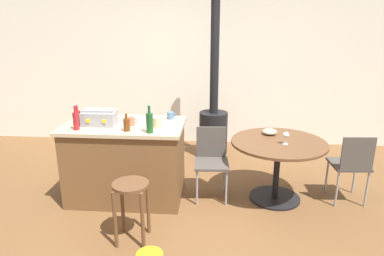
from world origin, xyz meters
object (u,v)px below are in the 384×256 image
(dining_table, at_px, (278,155))
(cup_1, at_px, (132,121))
(kitchen_island, at_px, (126,161))
(cup_3, at_px, (171,115))
(bottle_2, at_px, (127,124))
(bottle_1, at_px, (78,118))
(folding_chair_near, at_px, (352,163))
(bottle_0, at_px, (76,121))
(cup_2, at_px, (157,122))
(cup_0, at_px, (89,113))
(wine_glass, at_px, (286,135))
(serving_bowl, at_px, (270,132))
(wooden_stool, at_px, (131,198))
(folding_chair_far, at_px, (211,158))
(toolbox, at_px, (100,117))
(wood_stove, at_px, (213,121))
(bottle_3, at_px, (150,122))

(dining_table, distance_m, cup_1, 1.74)
(kitchen_island, height_order, cup_1, cup_1)
(cup_3, bearing_deg, bottle_2, -128.12)
(bottle_1, bearing_deg, folding_chair_near, 2.95)
(bottle_0, distance_m, cup_2, 0.88)
(cup_0, height_order, wine_glass, cup_0)
(folding_chair_near, distance_m, cup_1, 2.57)
(wine_glass, bearing_deg, serving_bowl, 110.87)
(cup_1, bearing_deg, cup_3, 38.32)
(bottle_2, relative_size, serving_bowl, 1.07)
(bottle_2, relative_size, cup_2, 1.55)
(bottle_0, relative_size, bottle_2, 1.38)
(bottle_2, height_order, serving_bowl, bottle_2)
(wooden_stool, distance_m, folding_chair_far, 1.23)
(wine_glass, distance_m, serving_bowl, 0.38)
(toolbox, distance_m, bottle_2, 0.43)
(cup_3, distance_m, serving_bowl, 1.23)
(toolbox, xyz_separation_m, bottle_0, (-0.19, -0.22, 0.02))
(cup_0, bearing_deg, folding_chair_near, -3.74)
(bottle_2, bearing_deg, cup_3, 51.88)
(cup_3, height_order, wine_glass, cup_3)
(bottle_0, relative_size, cup_3, 2.35)
(wood_stove, distance_m, toolbox, 2.00)
(wooden_stool, xyz_separation_m, bottle_3, (0.09, 0.57, 0.59))
(toolbox, relative_size, serving_bowl, 2.07)
(kitchen_island, height_order, folding_chair_far, kitchen_island)
(wood_stove, bearing_deg, wine_glass, -59.71)
(cup_2, bearing_deg, folding_chair_far, 17.34)
(dining_table, bearing_deg, kitchen_island, -177.30)
(folding_chair_near, height_order, bottle_2, bottle_2)
(bottle_2, xyz_separation_m, bottle_3, (0.26, -0.04, 0.04))
(folding_chair_near, relative_size, serving_bowl, 4.76)
(dining_table, relative_size, bottle_3, 3.71)
(folding_chair_far, relative_size, toolbox, 2.28)
(wood_stove, height_order, wine_glass, wood_stove)
(bottle_2, bearing_deg, bottle_0, 179.88)
(wooden_stool, distance_m, cup_2, 0.95)
(kitchen_island, bearing_deg, bottle_0, -150.78)
(folding_chair_far, distance_m, wine_glass, 0.91)
(cup_0, bearing_deg, wood_stove, 37.60)
(bottle_1, xyz_separation_m, wine_glass, (2.35, 0.10, -0.18))
(folding_chair_near, relative_size, wood_stove, 0.36)
(kitchen_island, distance_m, serving_bowl, 1.78)
(dining_table, bearing_deg, bottle_2, -168.57)
(dining_table, height_order, cup_3, cup_3)
(kitchen_island, xyz_separation_m, serving_bowl, (1.72, 0.34, 0.30))
(wood_stove, distance_m, serving_bowl, 1.31)
(folding_chair_far, height_order, cup_2, cup_2)
(folding_chair_far, bearing_deg, toolbox, -173.40)
(toolbox, relative_size, bottle_2, 1.93)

